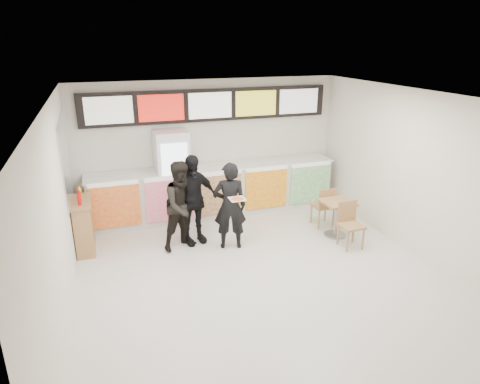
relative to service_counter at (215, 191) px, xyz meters
name	(u,v)px	position (x,y,z in m)	size (l,w,h in m)	color
floor	(265,282)	(0.00, -3.09, -0.57)	(7.00, 7.00, 0.00)	beige
ceiling	(270,99)	(0.00, -3.09, 2.43)	(7.00, 7.00, 0.00)	white
wall_back	(210,147)	(0.00, 0.41, 0.93)	(6.00, 6.00, 0.00)	silver
wall_left	(59,223)	(-3.00, -3.09, 0.93)	(7.00, 7.00, 0.00)	silver
wall_right	(426,179)	(3.00, -3.09, 0.93)	(7.00, 7.00, 0.00)	silver
service_counter	(215,191)	(0.00, 0.00, 0.00)	(5.56, 0.77, 1.14)	silver
menu_board	(210,105)	(0.00, 0.32, 1.88)	(5.50, 0.14, 0.70)	black
drinks_fridge	(173,176)	(-0.93, 0.02, 0.43)	(0.70, 0.67, 2.00)	white
mirror_panel	(66,159)	(-2.99, -0.64, 1.18)	(0.01, 2.00, 1.50)	#B2B7BF
customer_main	(230,206)	(-0.17, -1.67, 0.28)	(0.62, 0.41, 1.70)	black
customer_left	(183,206)	(-1.01, -1.40, 0.29)	(0.84, 0.65, 1.72)	black
customer_mid	(192,200)	(-0.80, -1.25, 0.32)	(1.05, 0.44, 1.79)	black
pizza_slice	(237,199)	(-0.17, -2.12, 0.58)	(0.36, 0.36, 0.02)	beige
cafe_table	(337,212)	(2.02, -1.88, -0.05)	(0.60, 1.53, 0.89)	#A5724B
condiment_ledge	(84,225)	(-2.82, -0.91, -0.06)	(0.36, 0.90, 1.19)	#A5724B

